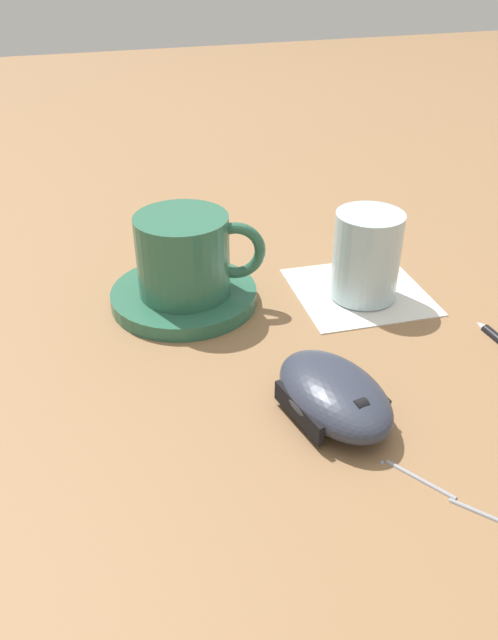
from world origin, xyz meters
The scene contains 6 objects.
ground_plane centered at (0.00, 0.00, 0.00)m, with size 3.00×3.00×0.00m, color olive.
saucer centered at (-0.09, 0.08, 0.01)m, with size 0.14×0.14×0.01m, color #2D664C.
coffee_cup centered at (-0.09, 0.08, 0.05)m, with size 0.11×0.08×0.07m.
computer_mouse centered at (-0.03, -0.11, 0.02)m, with size 0.08×0.12×0.03m.
napkin_under_glass centered at (0.07, 0.05, 0.00)m, with size 0.12×0.12×0.00m, color silver.
drinking_glass centered at (0.07, 0.04, 0.04)m, with size 0.06×0.06×0.08m, color silver.
Camera 1 is at (-0.19, -0.42, 0.30)m, focal length 35.00 mm.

